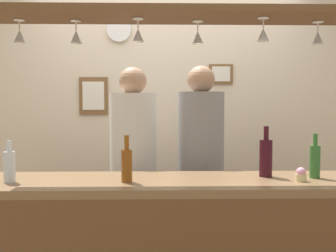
{
  "coord_description": "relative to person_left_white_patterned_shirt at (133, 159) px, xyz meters",
  "views": [
    {
      "loc": [
        -0.06,
        -2.55,
        1.44
      ],
      "look_at": [
        0.0,
        0.1,
        1.29
      ],
      "focal_mm": 41.68,
      "sensor_mm": 36.0,
      "label": 1
    }
  ],
  "objects": [
    {
      "name": "back_wall",
      "position": [
        0.25,
        0.8,
        0.27
      ],
      "size": [
        4.4,
        0.06,
        2.6
      ],
      "primitive_type": "cube",
      "color": "beige",
      "rests_on": "ground_plane"
    },
    {
      "name": "bar_counter",
      "position": [
        0.25,
        -0.81,
        -0.35
      ],
      "size": [
        2.7,
        0.55,
        1.01
      ],
      "color": "brown",
      "rests_on": "ground_plane"
    },
    {
      "name": "overhead_glass_rack",
      "position": [
        0.25,
        -0.6,
        0.92
      ],
      "size": [
        2.2,
        0.36,
        0.04
      ],
      "primitive_type": "cube",
      "color": "brown"
    },
    {
      "name": "hanging_wineglass_far_left",
      "position": [
        -0.62,
        -0.55,
        0.8
      ],
      "size": [
        0.07,
        0.07,
        0.13
      ],
      "color": "silver",
      "rests_on": "overhead_glass_rack"
    },
    {
      "name": "hanging_wineglass_left",
      "position": [
        -0.29,
        -0.54,
        0.8
      ],
      "size": [
        0.07,
        0.07,
        0.13
      ],
      "color": "silver",
      "rests_on": "overhead_glass_rack"
    },
    {
      "name": "hanging_wineglass_center_left",
      "position": [
        0.07,
        -0.6,
        0.8
      ],
      "size": [
        0.07,
        0.07,
        0.13
      ],
      "color": "silver",
      "rests_on": "overhead_glass_rack"
    },
    {
      "name": "hanging_wineglass_center",
      "position": [
        0.42,
        -0.54,
        0.8
      ],
      "size": [
        0.07,
        0.07,
        0.13
      ],
      "color": "silver",
      "rests_on": "overhead_glass_rack"
    },
    {
      "name": "hanging_wineglass_center_right",
      "position": [
        0.78,
        -0.64,
        0.8
      ],
      "size": [
        0.07,
        0.07,
        0.13
      ],
      "color": "silver",
      "rests_on": "overhead_glass_rack"
    },
    {
      "name": "hanging_wineglass_right",
      "position": [
        1.13,
        -0.54,
        0.8
      ],
      "size": [
        0.07,
        0.07,
        0.13
      ],
      "color": "silver",
      "rests_on": "overhead_glass_rack"
    },
    {
      "name": "person_left_white_patterned_shirt",
      "position": [
        0.0,
        0.0,
        0.0
      ],
      "size": [
        0.34,
        0.34,
        1.7
      ],
      "color": "#2D334C",
      "rests_on": "ground_plane"
    },
    {
      "name": "person_right_grey_shirt",
      "position": [
        0.5,
        0.0,
        0.01
      ],
      "size": [
        0.34,
        0.34,
        1.71
      ],
      "color": "#2D334C",
      "rests_on": "ground_plane"
    },
    {
      "name": "bottle_wine_dark_red",
      "position": [
        0.82,
        -0.57,
        0.09
      ],
      "size": [
        0.08,
        0.08,
        0.3
      ],
      "color": "#380F19",
      "rests_on": "bar_counter"
    },
    {
      "name": "bottle_beer_amber_tall",
      "position": [
        0.01,
        -0.72,
        0.08
      ],
      "size": [
        0.06,
        0.06,
        0.26
      ],
      "color": "brown",
      "rests_on": "bar_counter"
    },
    {
      "name": "bottle_beer_green_import",
      "position": [
        1.1,
        -0.62,
        0.08
      ],
      "size": [
        0.06,
        0.06,
        0.26
      ],
      "color": "#336B2D",
      "rests_on": "bar_counter"
    },
    {
      "name": "bottle_soda_clear",
      "position": [
        -0.63,
        -0.71,
        0.07
      ],
      "size": [
        0.06,
        0.06,
        0.23
      ],
      "color": "silver",
      "rests_on": "bar_counter"
    },
    {
      "name": "cupcake",
      "position": [
        0.98,
        -0.72,
        0.01
      ],
      "size": [
        0.06,
        0.06,
        0.08
      ],
      "color": "beige",
      "rests_on": "bar_counter"
    },
    {
      "name": "picture_frame_caricature",
      "position": [
        -0.41,
        0.75,
        0.48
      ],
      "size": [
        0.26,
        0.02,
        0.34
      ],
      "color": "brown",
      "rests_on": "back_wall"
    },
    {
      "name": "picture_frame_upper_small",
      "position": [
        0.76,
        0.75,
        0.68
      ],
      "size": [
        0.22,
        0.02,
        0.18
      ],
      "color": "brown",
      "rests_on": "back_wall"
    },
    {
      "name": "wall_clock",
      "position": [
        -0.17,
        0.75,
        1.08
      ],
      "size": [
        0.22,
        0.03,
        0.22
      ],
      "primitive_type": "cylinder",
      "rotation": [
        1.57,
        0.0,
        0.0
      ],
      "color": "white",
      "rests_on": "back_wall"
    }
  ]
}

